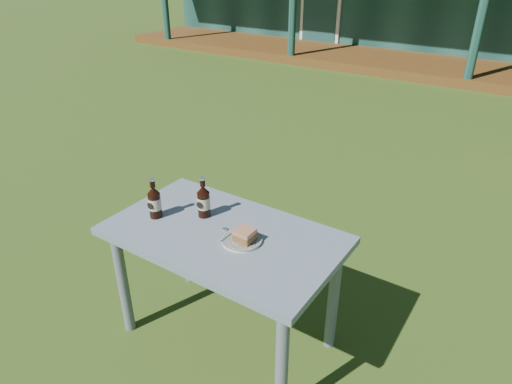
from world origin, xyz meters
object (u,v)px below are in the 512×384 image
Objects in this scene: cola_bottle_far at (155,202)px; cake_slice at (245,235)px; plate at (242,240)px; cola_bottle_near at (204,201)px; cafe_table at (224,249)px.

cake_slice is at bearing 6.54° from cola_bottle_far.
cola_bottle_near reaches higher than plate.
cake_slice is at bearing -6.15° from cafe_table.
cafe_table is at bearing 173.85° from cake_slice.
cafe_table is 5.21× the size of cola_bottle_near.
cake_slice is at bearing -7.54° from plate.
cola_bottle_far is at bearing -144.51° from cola_bottle_near.
cafe_table is 0.17m from plate.
plate is 0.89× the size of cola_bottle_far.
cake_slice is (0.14, -0.02, 0.15)m from cafe_table.
cola_bottle_far is (-0.21, -0.15, -0.00)m from cola_bottle_near.
cake_slice is 0.40× the size of cola_bottle_near.
cafe_table is 0.28m from cola_bottle_near.
cola_bottle_far reaches higher than cafe_table.
plate is at bearing 172.46° from cake_slice.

